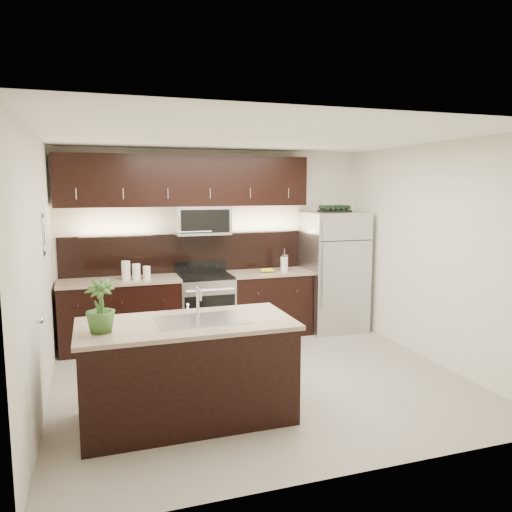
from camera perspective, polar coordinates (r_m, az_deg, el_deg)
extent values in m
plane|color=gray|center=(5.82, 0.44, -13.95)|extent=(4.50, 4.50, 0.00)
cube|color=beige|center=(7.37, -4.54, 1.50)|extent=(4.50, 0.02, 2.70)
cube|color=beige|center=(3.66, 10.59, -5.10)|extent=(4.50, 0.02, 2.70)
cube|color=beige|center=(5.21, -23.72, -1.78)|extent=(0.02, 4.00, 2.70)
cube|color=beige|center=(6.54, 19.49, 0.26)|extent=(0.02, 4.00, 2.70)
cube|color=white|center=(5.43, 0.47, 13.54)|extent=(4.50, 4.00, 0.02)
cube|color=white|center=(4.50, -24.16, -7.69)|extent=(0.04, 0.80, 2.02)
sphere|color=silver|center=(4.80, -23.42, -6.80)|extent=(0.06, 0.06, 0.06)
cube|color=black|center=(5.91, -23.08, 2.26)|extent=(0.01, 0.32, 0.46)
cube|color=white|center=(5.91, -23.05, 2.26)|extent=(0.00, 0.24, 0.36)
cube|color=black|center=(7.03, -15.19, -6.53)|extent=(1.57, 0.62, 0.90)
cube|color=black|center=(7.43, 1.46, -5.47)|extent=(1.16, 0.62, 0.90)
cube|color=#B2B2B7|center=(7.17, -5.82, -5.99)|extent=(0.76, 0.62, 0.90)
cube|color=black|center=(7.08, -5.87, -2.34)|extent=(0.76, 0.60, 0.03)
cube|color=#C5AC94|center=(6.93, -15.33, -2.76)|extent=(1.59, 0.65, 0.04)
cube|color=#C5AC94|center=(7.34, 1.47, -1.89)|extent=(1.18, 0.65, 0.04)
cube|color=black|center=(7.28, -7.98, 0.34)|extent=(3.49, 0.02, 0.56)
cube|color=#B2B2B7|center=(7.09, -6.15, 4.07)|extent=(0.76, 0.40, 0.40)
cube|color=black|center=(7.07, -7.92, 8.49)|extent=(3.49, 0.33, 0.70)
cube|color=black|center=(4.81, -7.84, -13.08)|extent=(1.90, 0.90, 0.90)
cube|color=#C5AC94|center=(4.66, -7.95, -7.67)|extent=(1.96, 0.96, 0.04)
cube|color=silver|center=(4.68, -6.13, -7.24)|extent=(0.84, 0.50, 0.01)
cylinder|color=silver|center=(4.85, -6.68, -5.32)|extent=(0.03, 0.03, 0.24)
cylinder|color=silver|center=(4.75, -6.54, -3.74)|extent=(0.02, 0.14, 0.02)
cylinder|color=silver|center=(4.70, -6.35, -4.51)|extent=(0.02, 0.02, 0.10)
cube|color=#B2B2B7|center=(7.69, 8.81, -1.70)|extent=(0.87, 0.78, 1.80)
cube|color=black|center=(7.59, 8.95, 5.11)|extent=(0.44, 0.27, 0.03)
cylinder|color=black|center=(7.52, 7.81, 5.50)|extent=(0.07, 0.25, 0.07)
cylinder|color=black|center=(7.55, 8.39, 5.50)|extent=(0.07, 0.25, 0.07)
cylinder|color=black|center=(7.59, 8.96, 5.50)|extent=(0.07, 0.25, 0.07)
cylinder|color=black|center=(7.63, 9.53, 5.50)|extent=(0.07, 0.25, 0.07)
cylinder|color=black|center=(7.67, 10.09, 5.50)|extent=(0.07, 0.25, 0.07)
imported|color=#325722|center=(4.43, -17.36, -5.49)|extent=(0.33, 0.33, 0.46)
cylinder|color=silver|center=(6.86, -14.64, -1.60)|extent=(0.12, 0.12, 0.25)
cylinder|color=white|center=(6.83, -13.51, -1.77)|extent=(0.11, 0.11, 0.21)
cylinder|color=white|center=(6.81, -12.38, -1.91)|extent=(0.09, 0.09, 0.18)
cylinder|color=silver|center=(7.35, 3.25, -0.88)|extent=(0.11, 0.11, 0.21)
cylinder|color=silver|center=(7.33, 3.25, 0.03)|extent=(0.11, 0.11, 0.02)
cylinder|color=silver|center=(7.33, 3.26, 0.44)|extent=(0.01, 0.01, 0.09)
ellipsoid|color=yellow|center=(7.22, 0.81, -1.65)|extent=(0.21, 0.17, 0.06)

